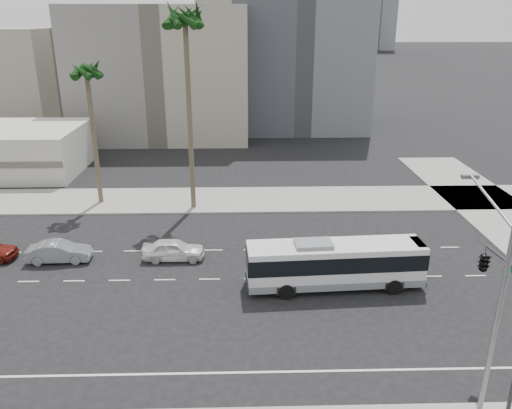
{
  "coord_description": "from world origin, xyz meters",
  "views": [
    {
      "loc": [
        -0.69,
        -29.83,
        16.4
      ],
      "look_at": [
        0.21,
        4.0,
        3.82
      ],
      "focal_mm": 35.3,
      "sensor_mm": 36.0,
      "label": 1
    }
  ],
  "objects_px": {
    "city_bus": "(335,263)",
    "palm_near": "(185,24)",
    "traffic_signal": "(488,269)",
    "car_a": "(174,249)",
    "palm_mid": "(87,73)",
    "car_b": "(59,252)",
    "streetlight_corner": "(492,306)"
  },
  "relations": [
    {
      "from": "city_bus",
      "to": "palm_near",
      "type": "distance_m",
      "value": 22.92
    },
    {
      "from": "car_a",
      "to": "traffic_signal",
      "type": "xyz_separation_m",
      "value": [
        16.33,
        -12.52,
        4.75
      ]
    },
    {
      "from": "palm_near",
      "to": "city_bus",
      "type": "bearing_deg",
      "value": -54.65
    },
    {
      "from": "car_a",
      "to": "palm_near",
      "type": "bearing_deg",
      "value": -3.11
    },
    {
      "from": "car_a",
      "to": "palm_mid",
      "type": "xyz_separation_m",
      "value": [
        -8.36,
        12.01,
        11.17
      ]
    },
    {
      "from": "car_b",
      "to": "traffic_signal",
      "type": "bearing_deg",
      "value": -119.57
    },
    {
      "from": "car_b",
      "to": "palm_near",
      "type": "relative_size",
      "value": 0.25
    },
    {
      "from": "streetlight_corner",
      "to": "palm_mid",
      "type": "bearing_deg",
      "value": 131.96
    },
    {
      "from": "car_a",
      "to": "palm_mid",
      "type": "distance_m",
      "value": 18.41
    },
    {
      "from": "car_a",
      "to": "palm_near",
      "type": "height_order",
      "value": "palm_near"
    },
    {
      "from": "car_a",
      "to": "palm_near",
      "type": "distance_m",
      "value": 18.4
    },
    {
      "from": "city_bus",
      "to": "traffic_signal",
      "type": "xyz_separation_m",
      "value": [
        5.44,
        -8.24,
        3.81
      ]
    },
    {
      "from": "city_bus",
      "to": "car_a",
      "type": "bearing_deg",
      "value": 155.12
    },
    {
      "from": "city_bus",
      "to": "streetlight_corner",
      "type": "relative_size",
      "value": 1.15
    },
    {
      "from": "traffic_signal",
      "to": "palm_near",
      "type": "height_order",
      "value": "palm_near"
    },
    {
      "from": "streetlight_corner",
      "to": "palm_near",
      "type": "relative_size",
      "value": 0.56
    },
    {
      "from": "city_bus",
      "to": "palm_near",
      "type": "height_order",
      "value": "palm_near"
    },
    {
      "from": "palm_near",
      "to": "palm_mid",
      "type": "bearing_deg",
      "value": 169.53
    },
    {
      "from": "car_a",
      "to": "car_b",
      "type": "relative_size",
      "value": 1.0
    },
    {
      "from": "city_bus",
      "to": "palm_near",
      "type": "xyz_separation_m",
      "value": [
        -10.39,
        14.65,
        14.24
      ]
    },
    {
      "from": "car_b",
      "to": "palm_near",
      "type": "distance_m",
      "value": 20.39
    },
    {
      "from": "city_bus",
      "to": "car_b",
      "type": "relative_size",
      "value": 2.56
    },
    {
      "from": "car_b",
      "to": "streetlight_corner",
      "type": "xyz_separation_m",
      "value": [
        23.13,
        -15.64,
        4.86
      ]
    },
    {
      "from": "car_a",
      "to": "streetlight_corner",
      "type": "relative_size",
      "value": 0.45
    },
    {
      "from": "car_b",
      "to": "traffic_signal",
      "type": "relative_size",
      "value": 0.68
    },
    {
      "from": "streetlight_corner",
      "to": "palm_mid",
      "type": "height_order",
      "value": "palm_mid"
    },
    {
      "from": "palm_near",
      "to": "palm_mid",
      "type": "xyz_separation_m",
      "value": [
        -8.85,
        1.64,
        -4.01
      ]
    },
    {
      "from": "car_b",
      "to": "palm_mid",
      "type": "relative_size",
      "value": 0.34
    },
    {
      "from": "car_b",
      "to": "palm_mid",
      "type": "distance_m",
      "value": 16.5
    },
    {
      "from": "city_bus",
      "to": "streetlight_corner",
      "type": "distance_m",
      "value": 12.79
    },
    {
      "from": "city_bus",
      "to": "palm_near",
      "type": "relative_size",
      "value": 0.65
    },
    {
      "from": "traffic_signal",
      "to": "car_a",
      "type": "bearing_deg",
      "value": 136.83
    }
  ]
}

